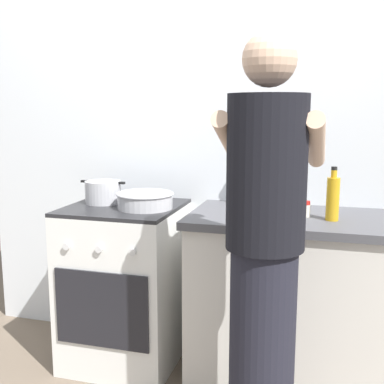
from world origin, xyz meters
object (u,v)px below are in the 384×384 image
pot (103,192)px  person (264,257)px  stove_range (125,284)px  utensil_crock (252,187)px  mixing_bowl (145,200)px  spice_bottle (306,209)px  oil_bottle (333,198)px

pot → person: (0.99, -0.64, -0.10)m
stove_range → utensil_crock: utensil_crock is taller
stove_range → pot: (-0.14, 0.04, 0.51)m
stove_range → pot: size_ratio=3.38×
mixing_bowl → spice_bottle: size_ratio=3.91×
spice_bottle → oil_bottle: (0.12, -0.05, 0.07)m
pot → spice_bottle: (1.12, -0.05, -0.02)m
person → stove_range: bearing=144.9°
stove_range → oil_bottle: size_ratio=3.49×
stove_range → oil_bottle: (1.10, -0.05, 0.56)m
oil_bottle → utensil_crock: bearing=150.2°
pot → oil_bottle: bearing=-4.3°
mixing_bowl → utensil_crock: 0.58m
utensil_crock → spice_bottle: utensil_crock is taller
pot → utensil_crock: 0.83m
spice_bottle → mixing_bowl: bearing=-178.4°
utensil_crock → mixing_bowl: bearing=-157.7°
mixing_bowl → oil_bottle: bearing=-1.3°
stove_range → oil_bottle: 1.24m
pot → mixing_bowl: size_ratio=0.87×
mixing_bowl → spice_bottle: mixing_bowl is taller
person → pot: bearing=147.2°
stove_range → pot: 0.53m
oil_bottle → person: (-0.25, -0.55, -0.15)m
mixing_bowl → stove_range: bearing=167.7°
pot → utensil_crock: size_ratio=0.83×
stove_range → pot: bearing=163.8°
mixing_bowl → utensil_crock: size_ratio=0.96×
spice_bottle → oil_bottle: bearing=-20.0°
stove_range → oil_bottle: oil_bottle is taller
oil_bottle → person: 0.62m
pot → mixing_bowl: (0.28, -0.07, -0.02)m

